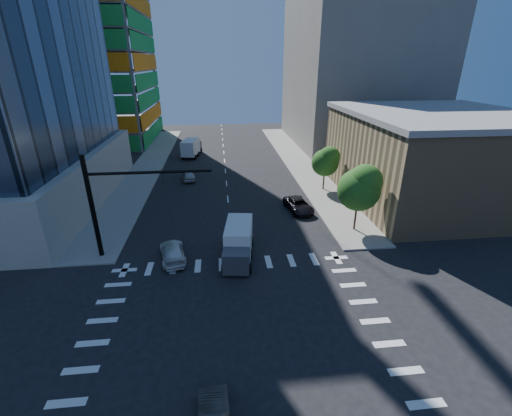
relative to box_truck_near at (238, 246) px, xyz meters
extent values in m
plane|color=black|center=(-0.46, -9.70, -1.31)|extent=(160.00, 160.00, 0.00)
cube|color=silver|center=(-0.46, -9.70, -1.30)|extent=(20.00, 20.00, 0.01)
cube|color=gray|center=(12.04, 30.30, -1.23)|extent=(5.00, 60.00, 0.15)
cube|color=gray|center=(-12.96, 30.30, -1.23)|extent=(5.00, 60.00, 0.15)
cube|color=green|center=(-15.36, 52.30, 23.19)|extent=(0.12, 24.00, 49.00)
cube|color=orange|center=(-27.96, 39.70, 23.19)|extent=(24.00, 0.12, 49.00)
cube|color=#907653|center=(24.54, 12.30, 3.69)|extent=(20.00, 22.00, 10.00)
cube|color=slate|center=(24.54, 12.30, 8.99)|extent=(20.50, 22.50, 0.60)
cube|color=slate|center=(26.54, 45.30, 12.69)|extent=(24.00, 30.00, 28.00)
cylinder|color=black|center=(-11.96, 1.80, 3.34)|extent=(0.40, 0.40, 9.00)
cylinder|color=black|center=(-6.96, 1.80, 6.24)|extent=(10.00, 0.24, 0.24)
imported|color=black|center=(-5.96, 1.80, 5.14)|extent=(0.16, 0.20, 1.00)
cylinder|color=#382316|center=(12.04, 4.30, -0.02)|extent=(0.20, 0.20, 2.27)
sphere|color=#1D4813|center=(12.04, 4.30, 3.07)|extent=(4.16, 4.16, 4.16)
sphere|color=#337426|center=(12.44, 4.00, 4.04)|extent=(3.25, 3.25, 3.25)
cylinder|color=#382316|center=(12.34, 16.30, -0.19)|extent=(0.20, 0.20, 1.92)
sphere|color=#1D4813|center=(12.34, 16.30, 2.42)|extent=(3.52, 3.52, 3.52)
sphere|color=#337426|center=(12.74, 16.00, 3.24)|extent=(2.75, 2.75, 2.75)
imported|color=black|center=(7.49, 9.75, -0.61)|extent=(3.09, 5.34, 1.40)
imported|color=silver|center=(-5.66, 0.67, -0.61)|extent=(2.94, 5.14, 1.40)
imported|color=#A5A7AD|center=(-5.78, 22.45, -0.58)|extent=(2.07, 4.41, 1.46)
cube|color=silver|center=(0.00, 0.00, 0.45)|extent=(2.81, 4.87, 2.40)
cube|color=#46454D|center=(0.00, 0.00, -0.15)|extent=(2.32, 1.93, 1.75)
cube|color=silver|center=(-6.20, 36.32, 0.53)|extent=(3.18, 5.19, 2.52)
cube|color=#46454D|center=(-6.20, 36.32, -0.10)|extent=(2.51, 2.12, 1.84)
camera|label=1|loc=(-1.24, -25.60, 14.52)|focal=24.00mm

